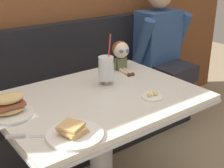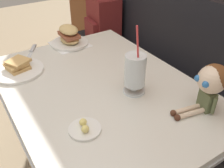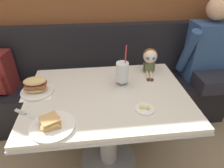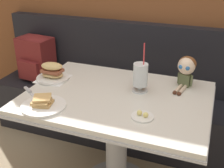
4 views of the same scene
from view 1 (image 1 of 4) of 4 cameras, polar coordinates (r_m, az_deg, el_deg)
name	(u,v)px [view 1 (image 1 of 4)]	position (r m, az deg, el deg)	size (l,w,h in m)	color
booth_bench	(53,118)	(2.42, -10.72, -6.13)	(2.60, 0.48, 1.00)	black
diner_table	(101,126)	(1.83, -2.10, -7.74)	(1.11, 0.81, 0.74)	silver
toast_plate	(74,133)	(1.37, -6.95, -8.92)	(0.25, 0.25, 0.06)	white
milkshake_glass	(106,69)	(1.84, -1.11, 2.69)	(0.10, 0.10, 0.32)	silver
sandwich_plate	(10,107)	(1.59, -18.20, -4.05)	(0.22, 0.22, 0.12)	white
butter_saucer	(152,96)	(1.73, 7.33, -2.20)	(0.12, 0.12, 0.04)	white
butter_knife	(24,136)	(1.41, -15.86, -9.18)	(0.21, 0.14, 0.01)	silver
seated_doll	(121,51)	(2.11, 1.64, 5.97)	(0.13, 0.23, 0.20)	#5B6642
diner_patron	(160,44)	(2.82, 8.84, 7.28)	(0.55, 0.48, 0.81)	#2D4C7F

